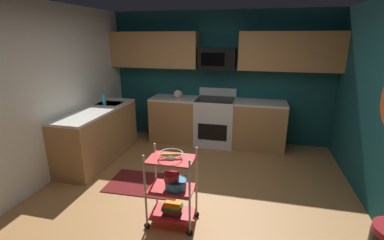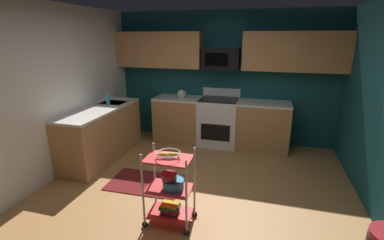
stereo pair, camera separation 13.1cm
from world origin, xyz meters
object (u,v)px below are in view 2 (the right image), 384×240
Objects in this scene: microwave at (221,59)px; rolling_cart at (169,188)px; book_stack at (170,208)px; kettle at (182,94)px; dish_soap_bottle at (108,99)px; fruit_bowl at (169,154)px; oven_range at (218,121)px; mixing_bowl_small at (169,176)px; mixing_bowl_large at (173,184)px.

microwave is 0.77× the size of rolling_cart.
book_stack is 0.92× the size of kettle.
microwave is 2.25m from dish_soap_bottle.
kettle is (-0.68, 2.60, 0.12)m from fruit_bowl.
fruit_bowl is 1.12× the size of book_stack.
oven_range reaches higher than mixing_bowl_small.
rolling_cart is 3.36× the size of fruit_bowl.
rolling_cart is at bearing 110.03° from mixing_bowl_small.
fruit_bowl is at bearing 82.87° from rolling_cart.
microwave is at bearing 88.06° from book_stack.
book_stack is at bearing 110.03° from mixing_bowl_small.
mixing_bowl_large is at bearing 0.00° from rolling_cart.
kettle is at bearing 105.50° from mixing_bowl_large.
mixing_bowl_small is at bearing -69.97° from fruit_bowl.
kettle reaches higher than rolling_cart.
dish_soap_bottle is at bearing -150.84° from microwave.
rolling_cart is at bearing -43.16° from dish_soap_bottle.
dish_soap_bottle is at bearing 136.84° from rolling_cart.
microwave reaches higher than mixing_bowl_large.
dish_soap_bottle is at bearing 137.58° from mixing_bowl_large.
mixing_bowl_large is at bearing -90.94° from microwave.
dish_soap_bottle reaches higher than mixing_bowl_large.
mixing_bowl_large is at bearing -74.50° from kettle.
dish_soap_bottle is at bearing -153.35° from oven_range.
oven_range is 1.57× the size of microwave.
mixing_bowl_large is at bearing -90.99° from oven_range.
oven_range is 2.63m from book_stack.
rolling_cart is at bearing 0.00° from book_stack.
oven_range is 2.61m from mixing_bowl_large.
fruit_bowl is at bearing -75.47° from kettle.
oven_range is 4.17× the size of kettle.
fruit_bowl is 0.36m from mixing_bowl_large.
kettle reaches higher than mixing_bowl_large.
mixing_bowl_large is (0.05, -0.00, -0.36)m from fruit_bowl.
dish_soap_bottle is at bearing 136.84° from book_stack.
mixing_bowl_small is at bearing -75.43° from kettle.
dish_soap_bottle is (-1.83, 1.67, 0.50)m from mixing_bowl_large.
book_stack is at bearing -97.13° from fruit_bowl.
rolling_cart is 0.17m from mixing_bowl_small.
fruit_bowl reaches higher than mixing_bowl_small.
book_stack is (-0.00, -0.00, -0.69)m from fruit_bowl.
oven_range is at bearing 88.14° from mixing_bowl_small.
microwave is 2.99m from rolling_cart.
mixing_bowl_large is 2.53m from dish_soap_bottle.
kettle is 1.32× the size of dish_soap_bottle.
kettle is at bearing 104.57° from mixing_bowl_small.
book_stack is at bearing 0.00° from rolling_cart.
fruit_bowl is at bearing 110.03° from mixing_bowl_small.
fruit_bowl is at bearing 82.87° from book_stack.
dish_soap_bottle reaches higher than book_stack.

